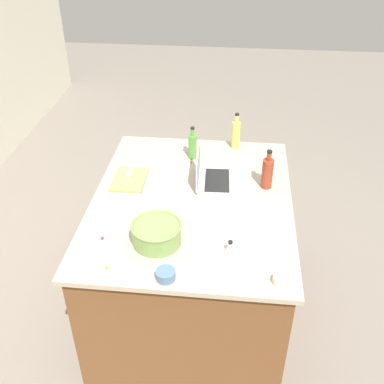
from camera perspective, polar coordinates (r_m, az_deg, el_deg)
name	(u,v)px	position (r m, az deg, el deg)	size (l,w,h in m)	color
ground_plane	(192,301)	(3.41, 0.00, -13.30)	(12.00, 12.00, 0.00)	slate
island_counter	(192,254)	(3.09, 0.00, -7.65)	(1.53, 1.21, 0.90)	brown
laptop	(210,176)	(2.94, 2.21, 1.95)	(0.32, 0.24, 0.22)	#B7B7BC
mixing_bowl_large	(157,233)	(2.46, -4.39, -5.07)	(0.27, 0.27, 0.12)	#72934C
bottle_soy	(267,173)	(2.90, 9.29, 2.37)	(0.07, 0.07, 0.26)	maroon
bottle_olive	(193,146)	(3.18, 0.06, 5.73)	(0.06, 0.06, 0.23)	#4C8C38
bottle_oil	(236,134)	(3.31, 5.45, 7.09)	(0.06, 0.06, 0.27)	#DBC64C
cutting_board	(130,180)	(3.00, -7.71, 1.53)	(0.28, 0.21, 0.02)	tan
butter_stick_left	(130,174)	(3.01, -7.62, 2.26)	(0.11, 0.04, 0.04)	#F4E58C
ramekin_small	(281,280)	(2.29, 10.92, -10.65)	(0.08, 0.08, 0.04)	beige
ramekin_medium	(166,275)	(2.28, -3.28, -10.17)	(0.10, 0.10, 0.05)	slate
kitchen_timer	(230,248)	(2.41, 4.73, -6.85)	(0.07, 0.07, 0.08)	#B2B2B7
candy_0	(191,162)	(3.16, -0.14, 3.74)	(0.02, 0.02, 0.02)	orange
candy_1	(102,238)	(2.55, -11.02, -5.60)	(0.02, 0.02, 0.02)	red
candy_2	(270,185)	(2.96, 9.66, 0.82)	(0.02, 0.02, 0.02)	green
candy_3	(106,267)	(2.37, -10.52, -9.15)	(0.02, 0.02, 0.02)	yellow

